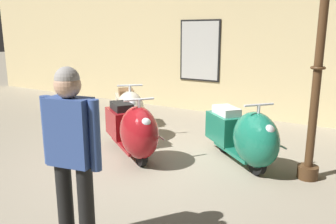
{
  "coord_description": "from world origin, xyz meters",
  "views": [
    {
      "loc": [
        2.78,
        -4.0,
        1.97
      ],
      "look_at": [
        -0.26,
        0.95,
        0.61
      ],
      "focal_mm": 36.46,
      "sensor_mm": 36.0,
      "label": 1
    }
  ],
  "objects_px": {
    "scooter_0": "(129,111)",
    "scooter_2": "(245,136)",
    "lamppost": "(317,77)",
    "visitor_0": "(72,149)",
    "scooter_1": "(133,130)"
  },
  "relations": [
    {
      "from": "visitor_0",
      "to": "scooter_0",
      "type": "bearing_deg",
      "value": 19.03
    },
    {
      "from": "scooter_2",
      "to": "lamppost",
      "type": "relative_size",
      "value": 0.55
    },
    {
      "from": "scooter_1",
      "to": "visitor_0",
      "type": "xyz_separation_m",
      "value": [
        0.98,
        -2.14,
        0.51
      ]
    },
    {
      "from": "scooter_0",
      "to": "scooter_2",
      "type": "relative_size",
      "value": 0.99
    },
    {
      "from": "scooter_0",
      "to": "scooter_1",
      "type": "distance_m",
      "value": 1.34
    },
    {
      "from": "lamppost",
      "to": "visitor_0",
      "type": "distance_m",
      "value": 3.21
    },
    {
      "from": "scooter_1",
      "to": "scooter_2",
      "type": "height_order",
      "value": "scooter_1"
    },
    {
      "from": "scooter_1",
      "to": "lamppost",
      "type": "xyz_separation_m",
      "value": [
        2.5,
        0.65,
        0.93
      ]
    },
    {
      "from": "lamppost",
      "to": "scooter_1",
      "type": "bearing_deg",
      "value": -165.54
    },
    {
      "from": "scooter_0",
      "to": "scooter_1",
      "type": "bearing_deg",
      "value": -2.45
    },
    {
      "from": "scooter_0",
      "to": "visitor_0",
      "type": "bearing_deg",
      "value": -12.83
    },
    {
      "from": "scooter_1",
      "to": "scooter_2",
      "type": "bearing_deg",
      "value": 55.53
    },
    {
      "from": "scooter_0",
      "to": "visitor_0",
      "type": "relative_size",
      "value": 0.92
    },
    {
      "from": "scooter_0",
      "to": "scooter_2",
      "type": "bearing_deg",
      "value": 37.6
    },
    {
      "from": "scooter_0",
      "to": "visitor_0",
      "type": "xyz_separation_m",
      "value": [
        1.85,
        -3.16,
        0.51
      ]
    }
  ]
}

